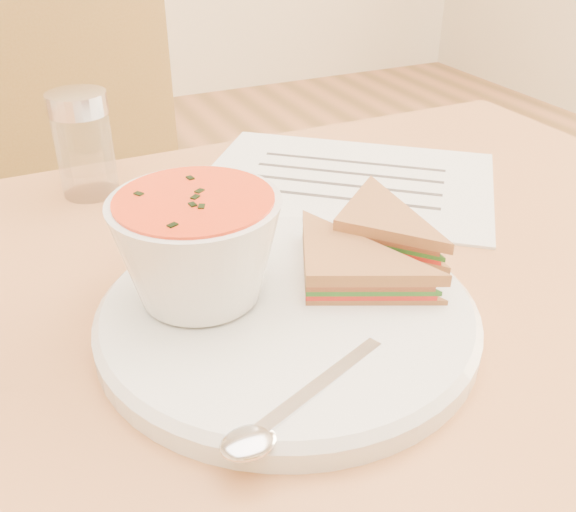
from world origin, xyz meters
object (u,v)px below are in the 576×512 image
soup_bowl (198,253)px  plate (287,316)px  condiment_shaker (84,145)px  chair_far (119,257)px

soup_bowl → plate: bearing=-33.0°
soup_bowl → condiment_shaker: size_ratio=1.13×
chair_far → plate: 0.65m
chair_far → soup_bowl: size_ratio=7.76×
soup_bowl → condiment_shaker: 0.28m
chair_far → plate: chair_far is taller
chair_far → condiment_shaker: size_ratio=8.79×
condiment_shaker → chair_far: bearing=77.9°
plate → soup_bowl: soup_bowl is taller
chair_far → plate: bearing=81.5°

